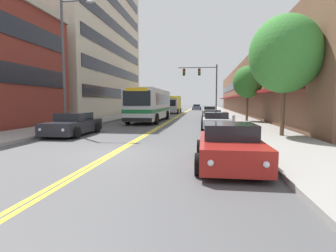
# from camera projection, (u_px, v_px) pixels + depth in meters

# --- Properties ---
(ground_plane) EXTENTS (240.00, 240.00, 0.00)m
(ground_plane) POSITION_uv_depth(u_px,v_px,m) (184.00, 113.00, 46.79)
(ground_plane) COLOR #4C4C4F
(sidewalk_left) EXTENTS (3.57, 106.00, 0.16)m
(sidewalk_left) POSITION_uv_depth(u_px,v_px,m) (144.00, 112.00, 47.75)
(sidewalk_left) COLOR gray
(sidewalk_left) RESTS_ON ground_plane
(sidewalk_right) EXTENTS (3.57, 106.00, 0.16)m
(sidewalk_right) POSITION_uv_depth(u_px,v_px,m) (225.00, 113.00, 45.82)
(sidewalk_right) COLOR gray
(sidewalk_right) RESTS_ON ground_plane
(centre_line) EXTENTS (0.34, 106.00, 0.01)m
(centre_line) POSITION_uv_depth(u_px,v_px,m) (184.00, 113.00, 46.79)
(centre_line) COLOR yellow
(centre_line) RESTS_ON ground_plane
(office_tower_left) EXTENTS (12.08, 26.17, 22.56)m
(office_tower_left) POSITION_uv_depth(u_px,v_px,m) (79.00, 40.00, 39.71)
(office_tower_left) COLOR beige
(office_tower_left) RESTS_ON ground_plane
(storefront_row_right) EXTENTS (9.10, 68.00, 8.26)m
(storefront_row_right) POSITION_uv_depth(u_px,v_px,m) (262.00, 89.00, 44.64)
(storefront_row_right) COLOR brown
(storefront_row_right) RESTS_ON ground_plane
(city_bus) EXTENTS (2.93, 11.46, 3.22)m
(city_bus) POSITION_uv_depth(u_px,v_px,m) (151.00, 104.00, 27.06)
(city_bus) COLOR silver
(city_bus) RESTS_ON ground_plane
(car_charcoal_parked_left_near) EXTENTS (2.10, 4.68, 1.35)m
(car_charcoal_parked_left_near) POSITION_uv_depth(u_px,v_px,m) (73.00, 125.00, 15.83)
(car_charcoal_parked_left_near) COLOR #232328
(car_charcoal_parked_left_near) RESTS_ON ground_plane
(car_white_parked_left_mid) EXTENTS (2.14, 4.38, 1.32)m
(car_white_parked_left_mid) POSITION_uv_depth(u_px,v_px,m) (152.00, 111.00, 39.71)
(car_white_parked_left_mid) COLOR white
(car_white_parked_left_mid) RESTS_ON ground_plane
(car_red_parked_right_foreground) EXTENTS (2.10, 4.24, 1.32)m
(car_red_parked_right_foreground) POSITION_uv_depth(u_px,v_px,m) (229.00, 146.00, 8.27)
(car_red_parked_right_foreground) COLOR maroon
(car_red_parked_right_foreground) RESTS_ON ground_plane
(car_silver_parked_right_mid) EXTENTS (2.20, 4.13, 1.24)m
(car_silver_parked_right_mid) POSITION_uv_depth(u_px,v_px,m) (216.00, 121.00, 19.35)
(car_silver_parked_right_mid) COLOR #B7B7BC
(car_silver_parked_right_mid) RESTS_ON ground_plane
(car_beige_parked_right_far) EXTENTS (2.04, 4.69, 1.34)m
(car_beige_parked_right_far) POSITION_uv_depth(u_px,v_px,m) (210.00, 111.00, 37.57)
(car_beige_parked_right_far) COLOR #BCAD89
(car_beige_parked_right_far) RESTS_ON ground_plane
(car_dark_grey_parked_right_end) EXTENTS (2.09, 4.58, 1.19)m
(car_dark_grey_parked_right_end) POSITION_uv_depth(u_px,v_px,m) (212.00, 116.00, 25.87)
(car_dark_grey_parked_right_end) COLOR #38383D
(car_dark_grey_parked_right_end) RESTS_ON ground_plane
(car_slate_blue_moving_lead) EXTENTS (2.13, 4.66, 1.36)m
(car_slate_blue_moving_lead) POSITION_uv_depth(u_px,v_px,m) (197.00, 107.00, 64.84)
(car_slate_blue_moving_lead) COLOR #475675
(car_slate_blue_moving_lead) RESTS_ON ground_plane
(box_truck) EXTENTS (2.81, 7.68, 3.01)m
(box_truck) POSITION_uv_depth(u_px,v_px,m) (172.00, 104.00, 46.42)
(box_truck) COLOR #B7B7BC
(box_truck) RESTS_ON ground_plane
(traffic_signal_mast) EXTENTS (5.27, 0.38, 6.99)m
(traffic_signal_mast) POSITION_uv_depth(u_px,v_px,m) (204.00, 80.00, 35.50)
(traffic_signal_mast) COLOR #47474C
(traffic_signal_mast) RESTS_ON ground_plane
(street_lamp_left_near) EXTENTS (2.24, 0.28, 8.32)m
(street_lamp_left_near) POSITION_uv_depth(u_px,v_px,m) (68.00, 55.00, 16.37)
(street_lamp_left_near) COLOR #47474C
(street_lamp_left_near) RESTS_ON ground_plane
(street_tree_right_near) EXTENTS (3.76, 3.76, 6.45)m
(street_tree_right_near) POSITION_uv_depth(u_px,v_px,m) (285.00, 54.00, 13.99)
(street_tree_right_near) COLOR brown
(street_tree_right_near) RESTS_ON sidewalk_right
(street_tree_right_mid) EXTENTS (2.80, 2.80, 5.28)m
(street_tree_right_mid) POSITION_uv_depth(u_px,v_px,m) (248.00, 82.00, 25.23)
(street_tree_right_mid) COLOR brown
(street_tree_right_mid) RESTS_ON sidewalk_right
(fire_hydrant) EXTENTS (0.34, 0.26, 0.81)m
(fire_hydrant) POSITION_uv_depth(u_px,v_px,m) (233.00, 119.00, 21.58)
(fire_hydrant) COLOR #B7B7BC
(fire_hydrant) RESTS_ON sidewalk_right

